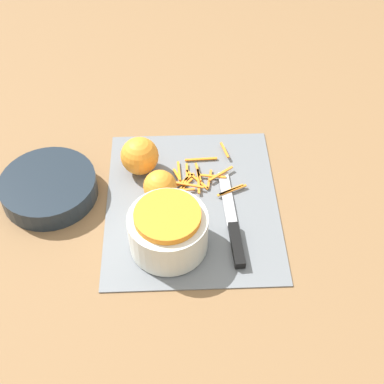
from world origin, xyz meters
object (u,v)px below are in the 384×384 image
at_px(bowl_speckled, 168,230).
at_px(orange_left, 140,156).
at_px(knife, 234,233).
at_px(bowl_dark, 49,188).
at_px(orange_right, 160,187).

relative_size(bowl_speckled, orange_left, 1.85).
xyz_separation_m(bowl_speckled, knife, (0.02, -0.13, -0.04)).
bearing_deg(bowl_dark, bowl_speckled, -119.88).
relative_size(bowl_dark, orange_left, 2.43).
bearing_deg(bowl_speckled, orange_left, 16.15).
bearing_deg(orange_left, bowl_dark, 108.30).
height_order(bowl_speckled, knife, bowl_speckled).
height_order(bowl_speckled, orange_left, bowl_speckled).
height_order(orange_left, orange_right, orange_left).
xyz_separation_m(bowl_speckled, bowl_dark, (0.14, 0.25, -0.03)).
xyz_separation_m(bowl_dark, knife, (-0.13, -0.38, -0.01)).
height_order(bowl_dark, orange_left, orange_left).
height_order(bowl_dark, knife, bowl_dark).
bearing_deg(bowl_speckled, orange_right, 7.56).
distance_m(bowl_dark, knife, 0.40).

